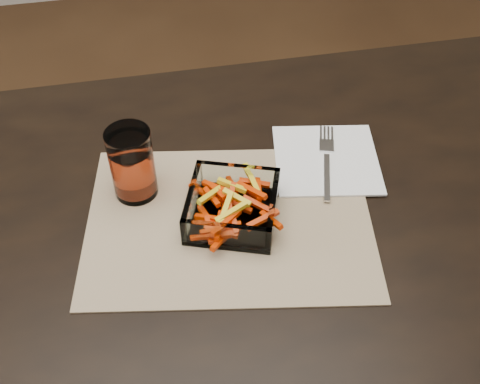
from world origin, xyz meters
name	(u,v)px	position (x,y,z in m)	size (l,w,h in m)	color
dining_table	(196,272)	(0.00, 0.00, 0.66)	(1.60, 0.90, 0.75)	black
placemat	(229,221)	(0.06, 0.02, 0.75)	(0.45, 0.33, 0.00)	#9E8968
glass_bowl	(232,208)	(0.07, 0.03, 0.78)	(0.17, 0.17, 0.05)	white
tumbler	(132,166)	(-0.08, 0.12, 0.81)	(0.07, 0.07, 0.13)	white
napkin	(326,159)	(0.25, 0.13, 0.76)	(0.18, 0.18, 0.00)	white
fork	(327,159)	(0.25, 0.12, 0.76)	(0.07, 0.19, 0.00)	silver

